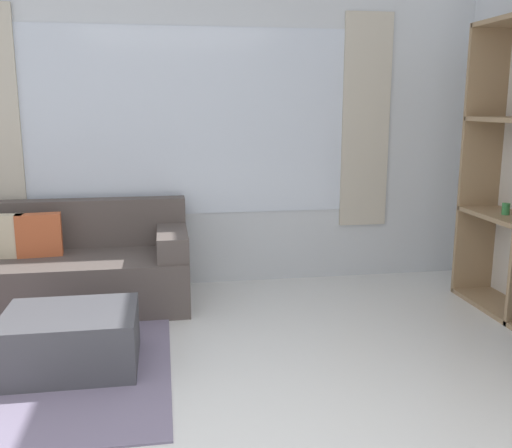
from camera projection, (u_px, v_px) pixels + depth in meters
wall_back at (188, 133)px, 4.98m from camera, size 6.39×0.11×2.70m
couch_main at (61, 269)px, 4.57m from camera, size 2.00×0.85×0.82m
ottoman at (71, 340)px, 3.50m from camera, size 0.80×0.63×0.37m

